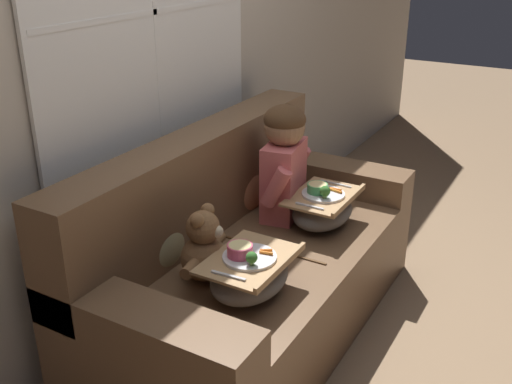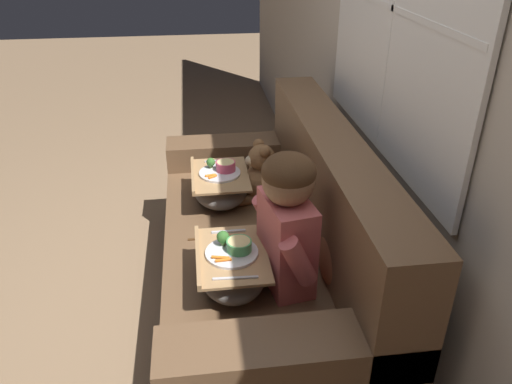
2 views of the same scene
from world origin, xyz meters
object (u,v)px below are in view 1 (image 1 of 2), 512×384
throw_pillow_behind_child (248,179)px  lap_tray_teddy (250,274)px  couch (247,264)px  lap_tray_child (323,208)px  throw_pillow_behind_teddy (164,234)px  teddy_bear (205,250)px  child_figure (284,157)px

throw_pillow_behind_child → lap_tray_teddy: size_ratio=0.85×
couch → lap_tray_child: couch is taller
throw_pillow_behind_teddy → teddy_bear: size_ratio=0.88×
throw_pillow_behind_child → teddy_bear: throw_pillow_behind_child is taller
couch → lap_tray_teddy: 0.47m
couch → child_figure: bearing=-1.0°
teddy_bear → lap_tray_teddy: teddy_bear is taller
throw_pillow_behind_teddy → teddy_bear: teddy_bear is taller
throw_pillow_behind_child → couch: bearing=-150.5°
throw_pillow_behind_child → lap_tray_child: throw_pillow_behind_child is taller
lap_tray_teddy → couch: bearing=32.2°
teddy_bear → lap_tray_teddy: 0.22m
throw_pillow_behind_child → throw_pillow_behind_teddy: 0.71m
child_figure → lap_tray_teddy: (-0.71, -0.22, -0.23)m
child_figure → teddy_bear: child_figure is taller
throw_pillow_behind_teddy → lap_tray_teddy: (-0.00, -0.42, -0.07)m
throw_pillow_behind_child → lap_tray_teddy: bearing=-149.1°
throw_pillow_behind_child → teddy_bear: bearing=-163.5°
child_figure → lap_tray_teddy: size_ratio=1.44×
throw_pillow_behind_teddy → throw_pillow_behind_child: bearing=0.0°
child_figure → lap_tray_child: 0.32m
child_figure → lap_tray_teddy: child_figure is taller
lap_tray_teddy → throw_pillow_behind_child: bearing=30.9°
teddy_bear → lap_tray_child: 0.74m
throw_pillow_behind_child → lap_tray_teddy: 0.83m
throw_pillow_behind_child → throw_pillow_behind_teddy: throw_pillow_behind_child is taller
child_figure → teddy_bear: bearing=-179.7°
couch → throw_pillow_behind_teddy: bearing=150.5°
throw_pillow_behind_child → throw_pillow_behind_teddy: size_ratio=1.10×
throw_pillow_behind_child → lap_tray_child: 0.43m
child_figure → lap_tray_child: size_ratio=1.44×
couch → throw_pillow_behind_teddy: couch is taller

